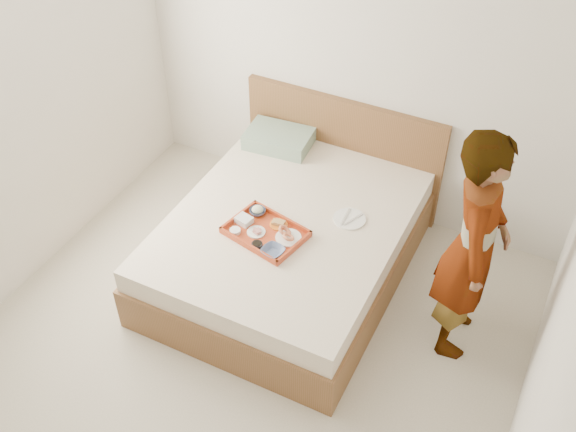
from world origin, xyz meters
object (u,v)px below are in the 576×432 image
(tray, at_px, (266,232))
(dinner_plate, at_px, (349,219))
(bed, at_px, (288,245))
(person, at_px, (473,247))

(tray, xyz_separation_m, dinner_plate, (0.45, 0.40, -0.02))
(bed, relative_size, dinner_plate, 8.70)
(dinner_plate, xyz_separation_m, person, (0.88, -0.21, 0.30))
(bed, bearing_deg, person, -1.45)
(tray, bearing_deg, dinner_plate, 53.69)
(bed, xyz_separation_m, person, (1.27, -0.03, 0.57))
(bed, bearing_deg, dinner_plate, 24.67)
(bed, height_order, tray, tray)
(dinner_plate, bearing_deg, person, -13.53)
(dinner_plate, bearing_deg, tray, -138.79)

